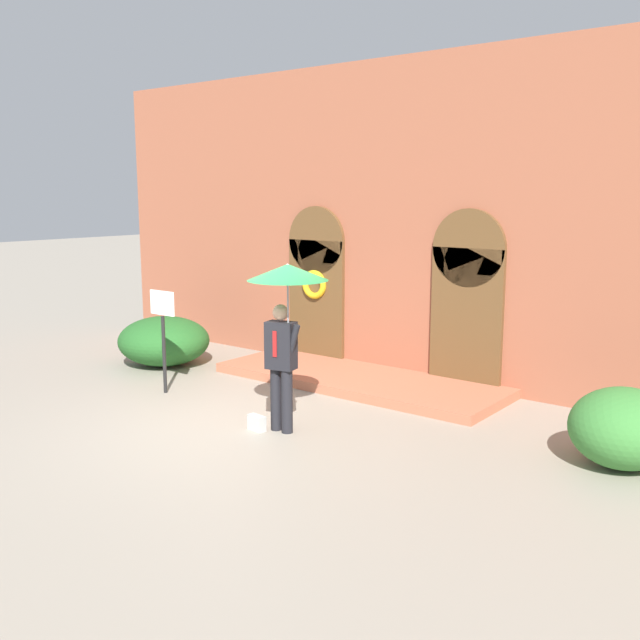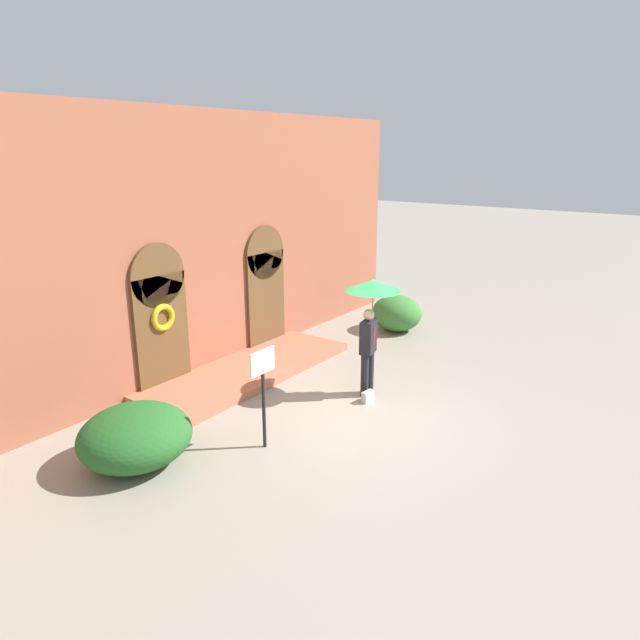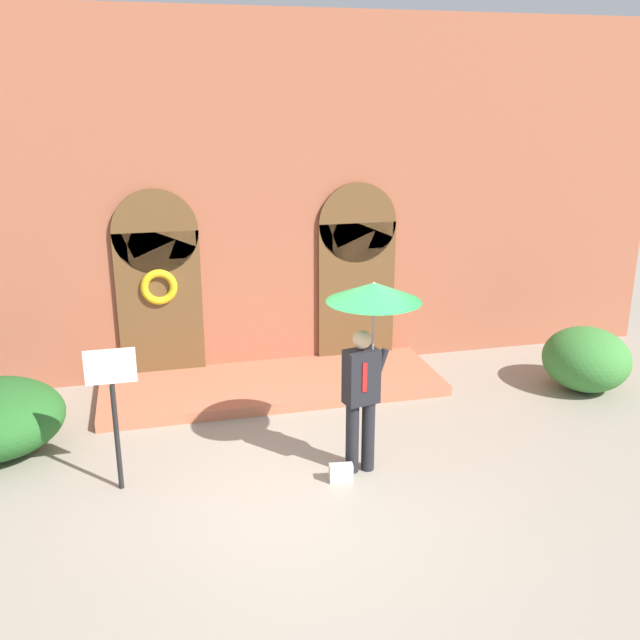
{
  "view_description": "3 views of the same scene",
  "coord_description": "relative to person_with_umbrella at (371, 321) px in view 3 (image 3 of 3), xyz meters",
  "views": [
    {
      "loc": [
        6.89,
        -6.86,
        3.29
      ],
      "look_at": [
        0.21,
        1.71,
        1.35
      ],
      "focal_mm": 40.0,
      "sensor_mm": 36.0,
      "label": 1
    },
    {
      "loc": [
        -8.62,
        -5.12,
        4.8
      ],
      "look_at": [
        0.48,
        1.46,
        1.41
      ],
      "focal_mm": 32.0,
      "sensor_mm": 36.0,
      "label": 2
    },
    {
      "loc": [
        -1.77,
        -7.04,
        4.4
      ],
      "look_at": [
        0.47,
        1.9,
        1.46
      ],
      "focal_mm": 40.0,
      "sensor_mm": 36.0,
      "label": 3
    }
  ],
  "objects": [
    {
      "name": "person_with_umbrella",
      "position": [
        0.0,
        0.0,
        0.0
      ],
      "size": [
        1.1,
        1.1,
        2.36
      ],
      "color": "black",
      "rests_on": "ground"
    },
    {
      "name": "handbag",
      "position": [
        -0.39,
        -0.2,
        -1.8
      ],
      "size": [
        0.29,
        0.15,
        0.22
      ],
      "primitive_type": "cube",
      "rotation": [
        0.0,
        0.0,
        -0.12
      ],
      "color": "#B7B7B2",
      "rests_on": "ground"
    },
    {
      "name": "building_facade",
      "position": [
        -0.68,
        3.8,
        0.77
      ],
      "size": [
        14.0,
        2.3,
        5.6
      ],
      "color": "#9E563D",
      "rests_on": "ground"
    },
    {
      "name": "sign_post",
      "position": [
        -2.92,
        0.28,
        -0.75
      ],
      "size": [
        0.56,
        0.06,
        1.72
      ],
      "color": "black",
      "rests_on": "ground"
    },
    {
      "name": "shrub_right",
      "position": [
        4.03,
        1.57,
        -1.42
      ],
      "size": [
        1.3,
        1.37,
        0.97
      ],
      "primitive_type": "ellipsoid",
      "color": "#387A33",
      "rests_on": "ground"
    },
    {
      "name": "ground_plane",
      "position": [
        -0.68,
        -0.36,
        -1.91
      ],
      "size": [
        80.0,
        80.0,
        0.0
      ],
      "primitive_type": "plane",
      "color": "gray"
    }
  ]
}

